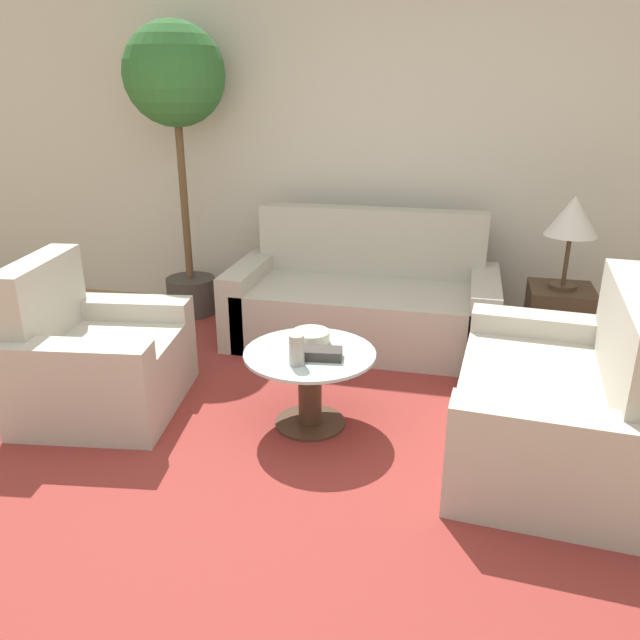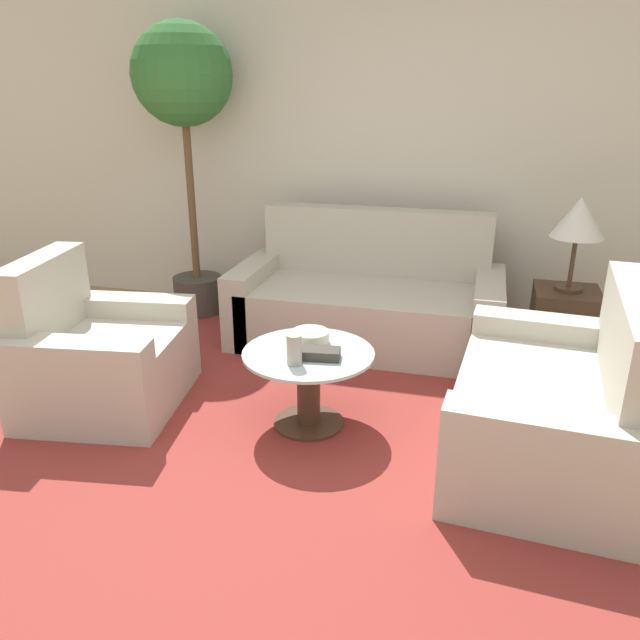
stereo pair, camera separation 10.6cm
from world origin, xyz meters
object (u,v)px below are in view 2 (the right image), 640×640
(armchair, at_px, (96,359))
(table_lamp, at_px, (579,220))
(coffee_table, at_px, (309,378))
(vase, at_px, (294,350))
(loveseat, at_px, (561,409))
(bowl, at_px, (310,337))
(sofa_main, at_px, (368,302))
(potted_plant, at_px, (184,101))
(book_stack, at_px, (318,354))

(armchair, height_order, table_lamp, table_lamp)
(coffee_table, distance_m, vase, 0.30)
(loveseat, relative_size, bowl, 6.84)
(table_lamp, xyz_separation_m, vase, (-1.48, -1.42, -0.48))
(sofa_main, bearing_deg, table_lamp, -4.25)
(table_lamp, bearing_deg, vase, -136.18)
(potted_plant, height_order, vase, potted_plant)
(vase, xyz_separation_m, bowl, (0.00, 0.30, -0.05))
(armchair, xyz_separation_m, vase, (1.28, -0.10, 0.25))
(armchair, height_order, loveseat, loveseat)
(vase, bearing_deg, coffee_table, 81.22)
(table_lamp, xyz_separation_m, bowl, (-1.48, -1.12, -0.53))
(armchair, bearing_deg, coffee_table, -95.09)
(sofa_main, xyz_separation_m, armchair, (-1.39, -1.43, -0.00))
(loveseat, height_order, table_lamp, table_lamp)
(vase, height_order, bowl, vase)
(book_stack, bearing_deg, loveseat, -4.70)
(sofa_main, height_order, vase, sofa_main)
(loveseat, bearing_deg, coffee_table, -86.10)
(table_lamp, distance_m, book_stack, 1.98)
(sofa_main, distance_m, potted_plant, 2.08)
(loveseat, xyz_separation_m, vase, (-1.36, -0.16, 0.25))
(table_lamp, height_order, book_stack, table_lamp)
(coffee_table, xyz_separation_m, vase, (-0.03, -0.17, 0.25))
(sofa_main, distance_m, book_stack, 1.44)
(book_stack, bearing_deg, bowl, 109.59)
(loveseat, xyz_separation_m, coffee_table, (-1.33, 0.01, 0.00))
(coffee_table, xyz_separation_m, potted_plant, (-1.43, 1.58, 1.42))
(armchair, bearing_deg, sofa_main, -52.42)
(table_lamp, bearing_deg, potted_plant, 173.58)
(table_lamp, bearing_deg, bowl, -142.96)
(vase, distance_m, book_stack, 0.16)
(vase, bearing_deg, bowl, 89.97)
(sofa_main, distance_m, coffee_table, 1.36)
(potted_plant, bearing_deg, armchair, -85.81)
(coffee_table, relative_size, bowl, 3.42)
(armchair, bearing_deg, table_lamp, -72.61)
(coffee_table, distance_m, table_lamp, 2.05)
(bowl, height_order, book_stack, bowl)
(loveseat, relative_size, vase, 8.81)
(sofa_main, height_order, armchair, sofa_main)
(armchair, xyz_separation_m, loveseat, (2.64, 0.06, 0.00))
(sofa_main, height_order, loveseat, sofa_main)
(sofa_main, relative_size, potted_plant, 0.85)
(book_stack, bearing_deg, potted_plant, 125.03)
(coffee_table, bearing_deg, potted_plant, 132.13)
(sofa_main, relative_size, armchair, 1.85)
(loveseat, xyz_separation_m, table_lamp, (0.12, 1.26, 0.72))
(armchair, height_order, coffee_table, armchair)
(loveseat, distance_m, vase, 1.39)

